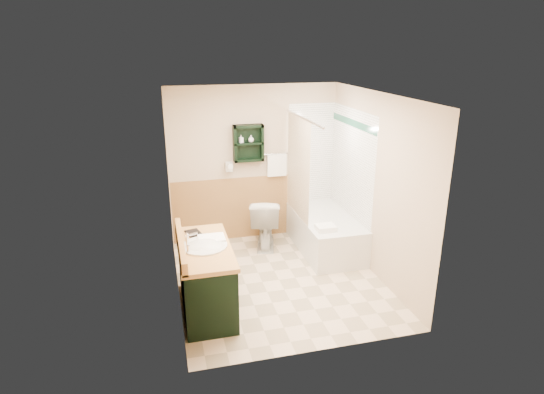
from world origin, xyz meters
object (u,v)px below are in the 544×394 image
Objects in this scene: wall_shelf at (248,143)px; hair_dryer at (229,167)px; vanity_book at (186,227)px; soap_bottle_a at (241,141)px; soap_bottle_b at (251,139)px; vanity at (206,278)px; toilet at (265,222)px; bathtub at (326,233)px.

hair_dryer is (-0.30, 0.02, -0.35)m from wall_shelf.
vanity_book is 1.86× the size of soap_bottle_a.
soap_bottle_b is (1.10, 1.48, 0.70)m from vanity_book.
vanity is 2.39m from soap_bottle_b.
soap_bottle_a is at bearing 42.04° from vanity_book.
soap_bottle_b is (-0.13, 0.30, 1.23)m from toilet.
toilet is at bearing 55.25° from vanity.
wall_shelf is at bearing 146.61° from bathtub.
soap_bottle_a is 1.09× the size of soap_bottle_b.
soap_bottle_b is (-0.98, 0.67, 1.34)m from bathtub.
vanity reaches higher than bathtub.
wall_shelf reaches higher than soap_bottle_a.
toilet is 1.28m from soap_bottle_a.
hair_dryer reaches higher than bathtub.
soap_bottle_a reaches higher than hair_dryer.
hair_dryer is 1.11× the size of vanity_book.
wall_shelf reaches higher than hair_dryer.
bathtub is (1.03, -0.68, -1.28)m from wall_shelf.
wall_shelf is at bearing 39.21° from vanity_book.
hair_dryer is at bearing 174.96° from soap_bottle_b.
wall_shelf reaches higher than vanity_book.
toilet is at bearing -60.82° from wall_shelf.
soap_bottle_a reaches higher than vanity.
wall_shelf is at bearing -46.65° from toilet.
hair_dryer is 2.12m from vanity.
vanity_book is at bearing -158.76° from bathtub.
hair_dryer is at bearing 175.24° from wall_shelf.
wall_shelf is at bearing 64.16° from vanity.
hair_dryer is 1.00m from toilet.
bathtub is 1.93× the size of toilet.
vanity is 2.25m from bathtub.
toilet is at bearing -47.10° from soap_bottle_a.
toilet is (0.17, -0.31, -1.17)m from wall_shelf.
soap_bottle_b is at bearing 0.00° from soap_bottle_a.
soap_bottle_a is at bearing -32.93° from toilet.
wall_shelf is 0.71× the size of toilet.
soap_bottle_b is at bearing -5.04° from hair_dryer.
vanity_book is 2.02× the size of soap_bottle_b.
wall_shelf is 1.93m from vanity_book.
hair_dryer is 1.77m from bathtub.
wall_shelf is 2.35m from vanity.
hair_dryer is 0.16× the size of bathtub.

